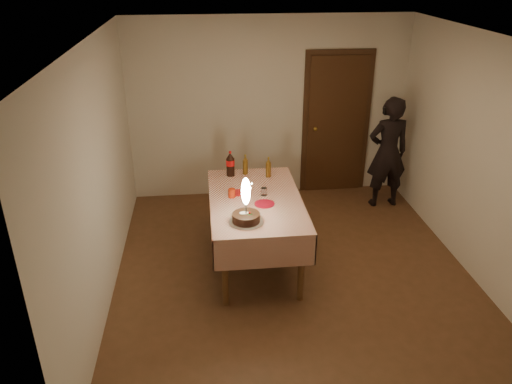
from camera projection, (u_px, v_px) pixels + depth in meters
ground at (294, 274)px, 5.70m from camera, size 4.00×4.50×0.01m
room_shell at (301, 134)px, 5.06m from camera, size 4.04×4.54×2.62m
dining_table at (256, 207)px, 5.60m from camera, size 1.02×1.72×0.85m
birthday_cake at (246, 211)px, 5.01m from camera, size 0.35×0.35×0.49m
red_plate at (265, 204)px, 5.42m from camera, size 0.22×0.22×0.01m
red_cup at (232, 193)px, 5.56m from camera, size 0.08×0.08×0.10m
clear_cup at (264, 192)px, 5.60m from camera, size 0.07×0.07×0.09m
napkin_stack at (238, 193)px, 5.66m from camera, size 0.15×0.15×0.02m
cola_bottle at (230, 164)px, 6.06m from camera, size 0.10×0.10×0.32m
amber_bottle_left at (245, 165)px, 6.12m from camera, size 0.06×0.06×0.25m
amber_bottle_right at (268, 168)px, 6.05m from camera, size 0.06×0.06×0.25m
photographer at (388, 152)px, 6.97m from camera, size 0.60×0.46×1.60m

